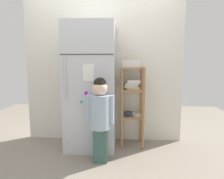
{
  "coord_description": "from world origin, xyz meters",
  "views": [
    {
      "loc": [
        0.33,
        -2.75,
        1.23
      ],
      "look_at": [
        0.16,
        0.02,
        0.87
      ],
      "focal_mm": 31.21,
      "sensor_mm": 36.0,
      "label": 1
    }
  ],
  "objects": [
    {
      "name": "refrigerator",
      "position": [
        -0.15,
        0.02,
        0.9
      ],
      "size": [
        0.7,
        0.62,
        1.8
      ],
      "color": "silver",
      "rests_on": "ground"
    },
    {
      "name": "fruit_bin",
      "position": [
        0.43,
        0.15,
        1.23
      ],
      "size": [
        0.25,
        0.17,
        0.1
      ],
      "color": "white",
      "rests_on": "pantry_shelf_unit"
    },
    {
      "name": "ground_plane",
      "position": [
        0.0,
        0.0,
        0.0
      ],
      "size": [
        6.0,
        6.0,
        0.0
      ],
      "primitive_type": "plane",
      "color": "gray"
    },
    {
      "name": "kitchen_wall_back",
      "position": [
        0.0,
        0.34,
        1.15
      ],
      "size": [
        2.49,
        0.03,
        2.3
      ],
      "primitive_type": "cube",
      "color": "silver",
      "rests_on": "ground"
    },
    {
      "name": "child_standing",
      "position": [
        0.04,
        -0.43,
        0.65
      ],
      "size": [
        0.35,
        0.26,
        1.07
      ],
      "color": "#385B56",
      "rests_on": "ground"
    },
    {
      "name": "pantry_shelf_unit",
      "position": [
        0.46,
        0.14,
        0.75
      ],
      "size": [
        0.34,
        0.34,
        1.19
      ],
      "color": "#9E7247",
      "rests_on": "ground"
    }
  ]
}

